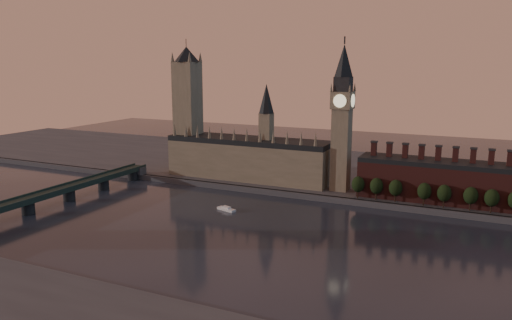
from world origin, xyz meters
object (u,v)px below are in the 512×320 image
at_px(big_ben, 342,116).
at_px(victoria_tower, 188,106).
at_px(river_boat, 226,209).
at_px(westminster_bridge, 46,197).

bearing_deg(big_ben, victoria_tower, 177.80).
height_order(victoria_tower, river_boat, victoria_tower).
relative_size(westminster_bridge, river_boat, 14.31).
bearing_deg(victoria_tower, big_ben, -2.20).
xyz_separation_m(westminster_bridge, river_boat, (109.17, 45.32, -6.41)).
bearing_deg(westminster_bridge, river_boat, 22.55).
height_order(westminster_bridge, river_boat, westminster_bridge).
relative_size(victoria_tower, westminster_bridge, 0.54).
distance_m(big_ben, river_boat, 103.78).
bearing_deg(victoria_tower, river_boat, -44.30).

